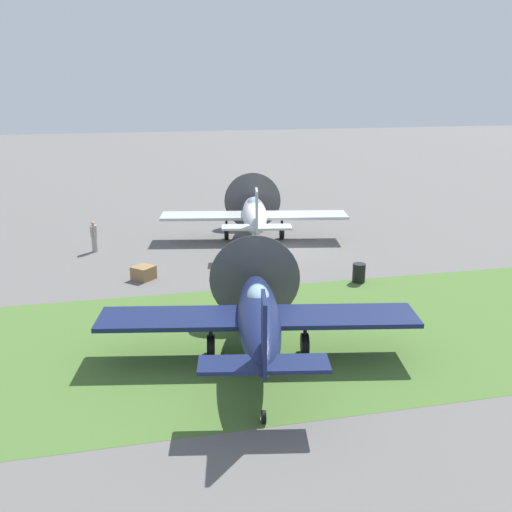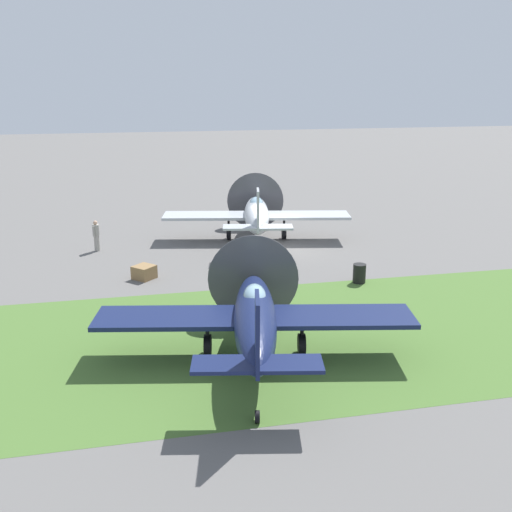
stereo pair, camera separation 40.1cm
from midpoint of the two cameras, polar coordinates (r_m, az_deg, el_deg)
ground_plane at (r=32.62m, az=2.19°, el=0.71°), size 160.00×160.00×0.00m
grass_verge at (r=22.32m, az=9.37°, el=-7.38°), size 120.00×11.00×0.01m
airplane_lead at (r=33.82m, az=0.39°, el=4.18°), size 11.10×8.85×3.93m
airplane_wingman at (r=19.27m, az=0.49°, el=-5.95°), size 10.90×8.69×3.86m
ground_crew_chief at (r=33.14m, az=-15.16°, el=2.02°), size 0.38×0.58×1.73m
fuel_drum at (r=27.52m, az=10.58°, el=-1.70°), size 0.60×0.60×0.90m
supply_crate at (r=28.10m, az=-10.58°, el=-1.58°), size 1.27×1.27×0.64m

